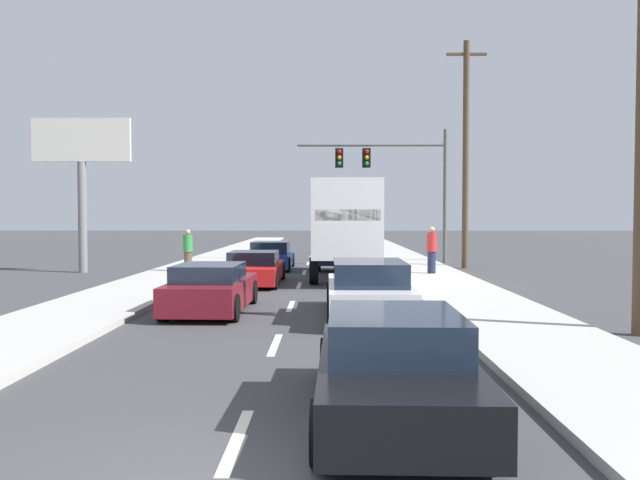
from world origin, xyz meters
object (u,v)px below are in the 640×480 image
at_px(car_black, 395,368).
at_px(car_white, 368,291).
at_px(car_blue, 271,257).
at_px(pedestrian_near_corner, 188,250).
at_px(car_maroon, 211,289).
at_px(pedestrian_mid_block, 432,250).
at_px(roadside_billboard, 82,162).
at_px(box_truck, 345,224).
at_px(car_red, 254,269).
at_px(utility_pole_mid, 466,152).
at_px(traffic_signal_mast, 384,168).

bearing_deg(car_black, car_white, 88.81).
bearing_deg(car_blue, car_black, -80.81).
relative_size(car_black, pedestrian_near_corner, 2.47).
distance_m(car_maroon, pedestrian_mid_block, 11.53).
relative_size(car_maroon, roadside_billboard, 0.63).
relative_size(box_truck, pedestrian_near_corner, 4.70).
height_order(car_blue, box_truck, box_truck).
distance_m(box_truck, car_black, 16.65).
xyz_separation_m(box_truck, pedestrian_near_corner, (-6.35, 1.51, -1.09)).
distance_m(car_red, utility_pole_mid, 12.10).
distance_m(car_white, traffic_signal_mast, 17.85).
bearing_deg(pedestrian_near_corner, car_red, -48.43).
bearing_deg(car_red, pedestrian_near_corner, 131.57).
height_order(car_red, pedestrian_near_corner, pedestrian_near_corner).
xyz_separation_m(car_blue, car_white, (3.49, -13.28, 0.06)).
bearing_deg(roadside_billboard, utility_pole_mid, 8.03).
bearing_deg(roadside_billboard, car_white, -45.90).
distance_m(car_blue, roadside_billboard, 8.95).
xyz_separation_m(car_red, traffic_signal_mast, (5.45, 9.97, 4.31)).
bearing_deg(pedestrian_near_corner, car_white, -58.30).
height_order(car_maroon, pedestrian_near_corner, pedestrian_near_corner).
xyz_separation_m(traffic_signal_mast, roadside_billboard, (-13.19, -5.60, -0.19)).
relative_size(box_truck, car_black, 1.90).
xyz_separation_m(car_white, traffic_signal_mast, (1.90, 17.25, 4.21)).
xyz_separation_m(car_maroon, roadside_billboard, (-7.43, 10.86, 4.08)).
xyz_separation_m(traffic_signal_mast, pedestrian_near_corner, (-8.54, -6.49, -3.85)).
relative_size(car_maroon, car_white, 0.88).
xyz_separation_m(utility_pole_mid, roadside_billboard, (-16.60, -2.34, -0.63)).
relative_size(car_maroon, pedestrian_near_corner, 2.42).
relative_size(car_red, car_white, 0.96).
bearing_deg(utility_pole_mid, pedestrian_near_corner, -164.88).
bearing_deg(car_blue, car_white, -75.29).
height_order(car_maroon, utility_pole_mid, utility_pole_mid).
bearing_deg(car_black, pedestrian_near_corner, 109.74).
distance_m(car_white, pedestrian_mid_block, 10.43).
bearing_deg(traffic_signal_mast, box_truck, -105.33).
bearing_deg(car_maroon, car_red, 87.29).
bearing_deg(car_red, utility_pole_mid, 37.15).
xyz_separation_m(car_maroon, traffic_signal_mast, (5.75, 16.45, 4.26)).
xyz_separation_m(car_red, utility_pole_mid, (8.86, 6.72, 4.75)).
bearing_deg(car_maroon, car_white, -11.61).
bearing_deg(pedestrian_mid_block, car_black, -100.77).
distance_m(car_blue, utility_pole_mid, 10.01).
height_order(car_white, roadside_billboard, roadside_billboard).
distance_m(car_maroon, roadside_billboard, 13.77).
xyz_separation_m(utility_pole_mid, pedestrian_mid_block, (-2.18, -4.05, -4.22)).
distance_m(traffic_signal_mast, roadside_billboard, 14.33).
bearing_deg(pedestrian_mid_block, car_blue, 153.26).
xyz_separation_m(car_blue, car_red, (-0.07, -6.00, -0.04)).
relative_size(car_blue, car_black, 0.97).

